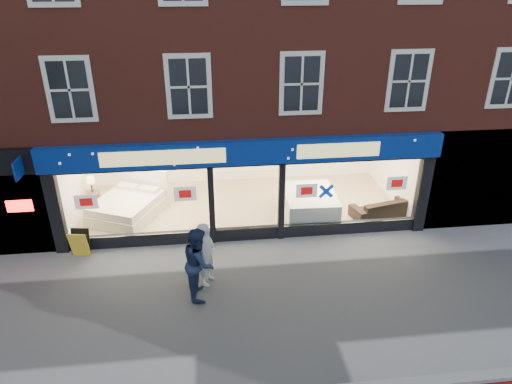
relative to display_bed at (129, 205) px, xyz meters
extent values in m
plane|color=gray|center=(3.80, -4.91, -0.46)|extent=(120.00, 120.00, 0.00)
cube|color=tan|center=(3.80, 0.34, -0.41)|extent=(11.00, 4.50, 0.10)
cube|color=maroon|center=(3.80, 2.09, 6.19)|extent=(19.00, 8.00, 6.70)
cube|color=navy|center=(3.80, -2.03, 2.49)|extent=(11.40, 0.28, 0.70)
cube|color=black|center=(3.80, -1.83, -0.26)|extent=(11.00, 0.18, 0.40)
cube|color=black|center=(-1.70, -1.86, 0.84)|extent=(0.35, 0.30, 2.60)
cube|color=black|center=(9.30, -1.86, 0.84)|extent=(0.35, 0.30, 2.60)
cube|color=white|center=(0.55, -1.91, 0.99)|extent=(4.20, 0.02, 2.10)
cube|color=white|center=(7.05, -1.91, 0.99)|extent=(4.20, 0.02, 2.10)
cube|color=white|center=(3.80, -1.66, 0.69)|extent=(1.80, 0.02, 2.10)
cube|color=silver|center=(3.80, 2.59, 0.84)|extent=(11.00, 0.20, 2.60)
cube|color=#FFEAC6|center=(3.80, 0.34, 2.14)|extent=(11.00, 4.50, 0.12)
cube|color=#FF140C|center=(-2.60, -1.96, 1.14)|extent=(0.70, 0.04, 0.35)
cube|color=black|center=(11.30, -1.71, 1.19)|extent=(4.00, 0.40, 3.30)
cube|color=silver|center=(-0.06, -0.12, -0.17)|extent=(2.59, 2.75, 0.38)
cube|color=silver|center=(-0.06, -0.12, 0.15)|extent=(2.49, 2.64, 0.27)
cube|color=silver|center=(0.43, 0.92, 0.29)|extent=(1.81, 0.93, 1.31)
cube|color=silver|center=(-0.10, 0.76, 0.35)|extent=(0.78, 0.61, 0.13)
cube|color=silver|center=(0.64, 0.41, 0.35)|extent=(0.78, 0.61, 0.13)
cube|color=brown|center=(-1.30, 0.77, -0.09)|extent=(0.52, 0.52, 0.55)
cube|color=silver|center=(6.01, -0.73, -0.23)|extent=(1.73, 2.15, 0.28)
cube|color=silver|center=(6.01, -0.73, 0.05)|extent=(1.73, 2.15, 0.28)
cube|color=silver|center=(6.01, -0.73, 0.33)|extent=(1.73, 2.15, 0.28)
imported|color=black|center=(8.40, -1.01, -0.06)|extent=(2.18, 1.24, 0.60)
cube|color=gold|center=(-1.10, -2.21, -0.05)|extent=(0.60, 0.44, 0.83)
imported|color=#B4B8BC|center=(2.54, -3.89, 0.43)|extent=(0.64, 0.76, 1.78)
imported|color=#16223F|center=(2.35, -4.39, 0.50)|extent=(0.75, 0.96, 1.94)
camera|label=1|loc=(2.67, -13.95, 7.03)|focal=32.00mm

